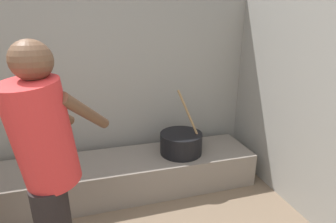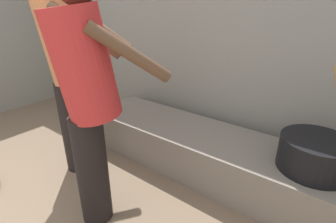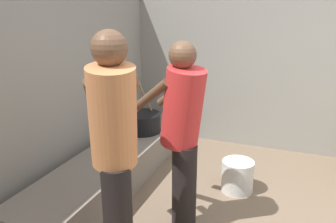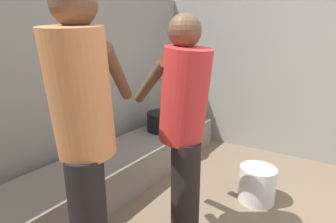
% 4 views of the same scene
% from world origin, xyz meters
% --- Properties ---
extents(block_enclosure_rear, '(4.94, 0.20, 1.99)m').
position_xyz_m(block_enclosure_rear, '(0.00, 2.40, 1.00)').
color(block_enclosure_rear, gray).
rests_on(block_enclosure_rear, ground_plane).
extents(hearth_ledge, '(2.71, 0.60, 0.36)m').
position_xyz_m(hearth_ledge, '(0.77, 1.88, 0.18)').
color(hearth_ledge, slate).
rests_on(hearth_ledge, ground_plane).
extents(cooking_pot_main, '(0.44, 0.44, 0.67)m').
position_xyz_m(cooking_pot_main, '(1.38, 1.87, 0.47)').
color(cooking_pot_main, black).
rests_on(cooking_pot_main, hearth_ledge).
extents(cook_in_orange_shirt, '(0.75, 0.62, 1.66)m').
position_xyz_m(cook_in_orange_shirt, '(-0.30, 1.25, 0.95)').
color(cook_in_orange_shirt, black).
rests_on(cook_in_orange_shirt, ground_plane).
extents(cook_in_red_shirt, '(0.59, 0.72, 1.55)m').
position_xyz_m(cook_in_red_shirt, '(0.29, 0.99, 0.88)').
color(cook_in_red_shirt, black).
rests_on(cook_in_red_shirt, ground_plane).
extents(bucket_white_plastic, '(0.32, 0.32, 0.32)m').
position_xyz_m(bucket_white_plastic, '(1.04, 0.66, 0.16)').
color(bucket_white_plastic, silver).
rests_on(bucket_white_plastic, ground_plane).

